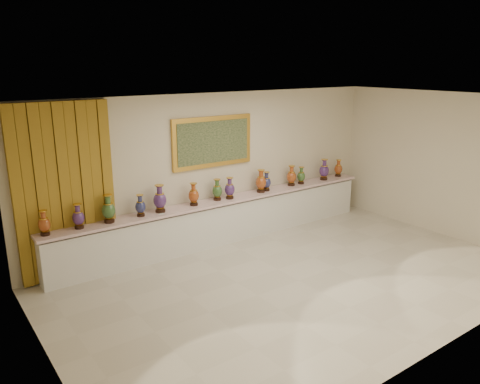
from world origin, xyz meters
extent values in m
plane|color=beige|center=(0.00, 0.00, 0.00)|extent=(8.00, 8.00, 0.00)
plane|color=beige|center=(0.00, 2.50, 1.50)|extent=(8.00, 0.00, 8.00)
plane|color=beige|center=(-4.00, 0.00, 1.50)|extent=(0.00, 5.00, 5.00)
plane|color=beige|center=(4.00, 0.00, 1.50)|extent=(0.00, 5.00, 5.00)
plane|color=white|center=(0.00, 0.00, 3.00)|extent=(8.00, 8.00, 0.00)
cube|color=#BE8D28|center=(-3.03, 2.44, 1.50)|extent=(1.64, 0.14, 2.95)
cube|color=gold|center=(-0.12, 2.46, 2.05)|extent=(1.80, 0.06, 1.00)
cube|color=black|center=(-0.12, 2.42, 2.05)|extent=(1.62, 0.02, 0.82)
cube|color=white|center=(0.00, 2.27, 0.41)|extent=(7.20, 0.42, 0.81)
cube|color=silver|center=(0.00, 2.25, 0.88)|extent=(7.28, 0.48, 0.05)
cylinder|color=black|center=(-3.45, 2.23, 0.92)|extent=(0.15, 0.15, 0.04)
cone|color=gold|center=(-3.45, 2.23, 0.97)|extent=(0.13, 0.13, 0.03)
ellipsoid|color=maroon|center=(-3.45, 2.23, 1.08)|extent=(0.24, 0.24, 0.24)
cylinder|color=gold|center=(-3.45, 2.23, 1.18)|extent=(0.13, 0.13, 0.01)
cylinder|color=maroon|center=(-3.45, 2.23, 1.23)|extent=(0.08, 0.08, 0.09)
cone|color=maroon|center=(-3.45, 2.23, 1.29)|extent=(0.13, 0.13, 0.03)
cylinder|color=gold|center=(-3.45, 2.23, 1.31)|extent=(0.14, 0.14, 0.01)
cylinder|color=black|center=(-2.91, 2.24, 0.92)|extent=(0.15, 0.15, 0.04)
cone|color=gold|center=(-2.91, 2.24, 0.97)|extent=(0.13, 0.13, 0.03)
ellipsoid|color=#210E48|center=(-2.91, 2.24, 1.08)|extent=(0.24, 0.24, 0.24)
cylinder|color=gold|center=(-2.91, 2.24, 1.19)|extent=(0.13, 0.13, 0.01)
cylinder|color=#210E48|center=(-2.91, 2.24, 1.24)|extent=(0.08, 0.08, 0.09)
cone|color=#210E48|center=(-2.91, 2.24, 1.30)|extent=(0.13, 0.13, 0.03)
cylinder|color=gold|center=(-2.91, 2.24, 1.32)|extent=(0.14, 0.14, 0.01)
cylinder|color=black|center=(-2.39, 2.24, 0.92)|extent=(0.17, 0.17, 0.05)
cone|color=gold|center=(-2.39, 2.24, 0.98)|extent=(0.15, 0.15, 0.03)
ellipsoid|color=black|center=(-2.39, 2.24, 1.12)|extent=(0.30, 0.30, 0.29)
cylinder|color=gold|center=(-2.39, 2.24, 1.24)|extent=(0.16, 0.16, 0.01)
cylinder|color=black|center=(-2.39, 2.24, 1.30)|extent=(0.09, 0.09, 0.10)
cone|color=black|center=(-2.39, 2.24, 1.37)|extent=(0.16, 0.16, 0.04)
cylinder|color=gold|center=(-2.39, 2.24, 1.39)|extent=(0.16, 0.16, 0.01)
cylinder|color=black|center=(-1.81, 2.23, 0.92)|extent=(0.14, 0.14, 0.04)
cone|color=gold|center=(-1.81, 2.23, 0.96)|extent=(0.12, 0.12, 0.03)
ellipsoid|color=#0E1340|center=(-1.81, 2.23, 1.07)|extent=(0.22, 0.22, 0.23)
cylinder|color=gold|center=(-1.81, 2.23, 1.17)|extent=(0.13, 0.13, 0.01)
cylinder|color=#0E1340|center=(-1.81, 2.23, 1.22)|extent=(0.07, 0.07, 0.08)
cone|color=#0E1340|center=(-1.81, 2.23, 1.28)|extent=(0.13, 0.13, 0.03)
cylinder|color=gold|center=(-1.81, 2.23, 1.30)|extent=(0.13, 0.13, 0.01)
cylinder|color=black|center=(-1.42, 2.24, 0.93)|extent=(0.18, 0.18, 0.05)
cone|color=gold|center=(-1.42, 2.24, 0.98)|extent=(0.16, 0.16, 0.03)
ellipsoid|color=#210E48|center=(-1.42, 2.24, 1.13)|extent=(0.26, 0.26, 0.30)
cylinder|color=gold|center=(-1.42, 2.24, 1.25)|extent=(0.16, 0.16, 0.01)
cylinder|color=#210E48|center=(-1.42, 2.24, 1.32)|extent=(0.10, 0.10, 0.11)
cone|color=#210E48|center=(-1.42, 2.24, 1.39)|extent=(0.16, 0.16, 0.04)
cylinder|color=gold|center=(-1.42, 2.24, 1.41)|extent=(0.17, 0.17, 0.01)
cylinder|color=black|center=(-0.70, 2.25, 0.92)|extent=(0.16, 0.16, 0.04)
cone|color=gold|center=(-0.70, 2.25, 0.97)|extent=(0.14, 0.14, 0.03)
ellipsoid|color=maroon|center=(-0.70, 2.25, 1.09)|extent=(0.26, 0.26, 0.26)
cylinder|color=gold|center=(-0.70, 2.25, 1.20)|extent=(0.14, 0.14, 0.01)
cylinder|color=maroon|center=(-0.70, 2.25, 1.26)|extent=(0.08, 0.08, 0.09)
cone|color=maroon|center=(-0.70, 2.25, 1.32)|extent=(0.14, 0.14, 0.03)
cylinder|color=gold|center=(-0.70, 2.25, 1.34)|extent=(0.14, 0.14, 0.01)
cylinder|color=black|center=(-0.14, 2.28, 0.92)|extent=(0.15, 0.15, 0.04)
cone|color=gold|center=(-0.14, 2.28, 0.97)|extent=(0.13, 0.13, 0.03)
ellipsoid|color=black|center=(-0.14, 2.28, 1.09)|extent=(0.25, 0.25, 0.25)
cylinder|color=gold|center=(-0.14, 2.28, 1.19)|extent=(0.14, 0.14, 0.01)
cylinder|color=black|center=(-0.14, 2.28, 1.25)|extent=(0.08, 0.08, 0.09)
cone|color=black|center=(-0.14, 2.28, 1.31)|extent=(0.14, 0.14, 0.03)
cylinder|color=gold|center=(-0.14, 2.28, 1.33)|extent=(0.14, 0.14, 0.01)
cylinder|color=black|center=(0.12, 2.22, 0.92)|extent=(0.16, 0.16, 0.04)
cone|color=gold|center=(0.12, 2.22, 0.97)|extent=(0.14, 0.14, 0.03)
ellipsoid|color=#210E48|center=(0.12, 2.22, 1.09)|extent=(0.25, 0.25, 0.25)
cylinder|color=gold|center=(0.12, 2.22, 1.20)|extent=(0.14, 0.14, 0.01)
cylinder|color=#210E48|center=(0.12, 2.22, 1.26)|extent=(0.08, 0.08, 0.09)
cone|color=#210E48|center=(0.12, 2.22, 1.32)|extent=(0.14, 0.14, 0.03)
cylinder|color=gold|center=(0.12, 2.22, 1.34)|extent=(0.14, 0.14, 0.01)
cylinder|color=black|center=(0.93, 2.24, 0.92)|extent=(0.17, 0.17, 0.05)
cone|color=gold|center=(0.93, 2.24, 0.98)|extent=(0.15, 0.15, 0.03)
ellipsoid|color=maroon|center=(0.93, 2.24, 1.11)|extent=(0.23, 0.23, 0.28)
cylinder|color=gold|center=(0.93, 2.24, 1.23)|extent=(0.16, 0.16, 0.01)
cylinder|color=maroon|center=(0.93, 2.24, 1.29)|extent=(0.09, 0.09, 0.10)
cone|color=maroon|center=(0.93, 2.24, 1.36)|extent=(0.16, 0.16, 0.04)
cylinder|color=gold|center=(0.93, 2.24, 1.38)|extent=(0.16, 0.16, 0.01)
cylinder|color=black|center=(1.10, 2.26, 0.92)|extent=(0.15, 0.15, 0.04)
cone|color=gold|center=(1.10, 2.26, 0.97)|extent=(0.13, 0.13, 0.03)
ellipsoid|color=#0E1340|center=(1.10, 2.26, 1.08)|extent=(0.21, 0.21, 0.24)
cylinder|color=gold|center=(1.10, 2.26, 1.18)|extent=(0.13, 0.13, 0.01)
cylinder|color=#0E1340|center=(1.10, 2.26, 1.23)|extent=(0.08, 0.08, 0.09)
cone|color=#0E1340|center=(1.10, 2.26, 1.29)|extent=(0.13, 0.13, 0.03)
cylinder|color=gold|center=(1.10, 2.26, 1.31)|extent=(0.14, 0.14, 0.01)
cylinder|color=black|center=(1.83, 2.27, 0.92)|extent=(0.16, 0.16, 0.05)
cone|color=gold|center=(1.83, 2.27, 0.97)|extent=(0.14, 0.14, 0.03)
ellipsoid|color=maroon|center=(1.83, 2.27, 1.10)|extent=(0.28, 0.28, 0.27)
cylinder|color=gold|center=(1.83, 2.27, 1.21)|extent=(0.15, 0.15, 0.01)
cylinder|color=maroon|center=(1.83, 2.27, 1.27)|extent=(0.08, 0.08, 0.10)
cone|color=maroon|center=(1.83, 2.27, 1.34)|extent=(0.15, 0.15, 0.04)
cylinder|color=gold|center=(1.83, 2.27, 1.35)|extent=(0.15, 0.15, 0.01)
cylinder|color=black|center=(2.11, 2.26, 0.92)|extent=(0.14, 0.14, 0.04)
cone|color=gold|center=(2.11, 2.26, 0.96)|extent=(0.12, 0.12, 0.03)
ellipsoid|color=black|center=(2.11, 2.26, 1.07)|extent=(0.22, 0.22, 0.23)
cylinder|color=gold|center=(2.11, 2.26, 1.17)|extent=(0.12, 0.12, 0.01)
cylinder|color=black|center=(2.11, 2.26, 1.22)|extent=(0.07, 0.07, 0.08)
cone|color=black|center=(2.11, 2.26, 1.27)|extent=(0.12, 0.12, 0.03)
cylinder|color=gold|center=(2.11, 2.26, 1.29)|extent=(0.13, 0.13, 0.01)
cylinder|color=black|center=(2.81, 2.23, 0.92)|extent=(0.17, 0.17, 0.05)
cone|color=gold|center=(2.81, 2.23, 0.98)|extent=(0.15, 0.15, 0.03)
ellipsoid|color=#210E48|center=(2.81, 2.23, 1.11)|extent=(0.29, 0.29, 0.28)
cylinder|color=gold|center=(2.81, 2.23, 1.23)|extent=(0.16, 0.16, 0.01)
cylinder|color=#210E48|center=(2.81, 2.23, 1.30)|extent=(0.09, 0.09, 0.10)
cone|color=#210E48|center=(2.81, 2.23, 1.37)|extent=(0.16, 0.16, 0.04)
cylinder|color=gold|center=(2.81, 2.23, 1.39)|extent=(0.16, 0.16, 0.01)
cylinder|color=black|center=(3.34, 2.27, 0.92)|extent=(0.14, 0.14, 0.04)
cone|color=gold|center=(3.34, 2.27, 0.96)|extent=(0.13, 0.13, 0.03)
ellipsoid|color=maroon|center=(3.34, 2.27, 1.08)|extent=(0.20, 0.20, 0.24)
cylinder|color=gold|center=(3.34, 2.27, 1.18)|extent=(0.13, 0.13, 0.01)
cylinder|color=maroon|center=(3.34, 2.27, 1.23)|extent=(0.08, 0.08, 0.09)
cone|color=maroon|center=(3.34, 2.27, 1.29)|extent=(0.13, 0.13, 0.03)
cylinder|color=gold|center=(3.34, 2.27, 1.30)|extent=(0.13, 0.13, 0.01)
cube|color=white|center=(-1.46, 2.13, 0.90)|extent=(0.10, 0.06, 0.00)
camera|label=1|loc=(-5.03, -5.26, 3.56)|focal=35.00mm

